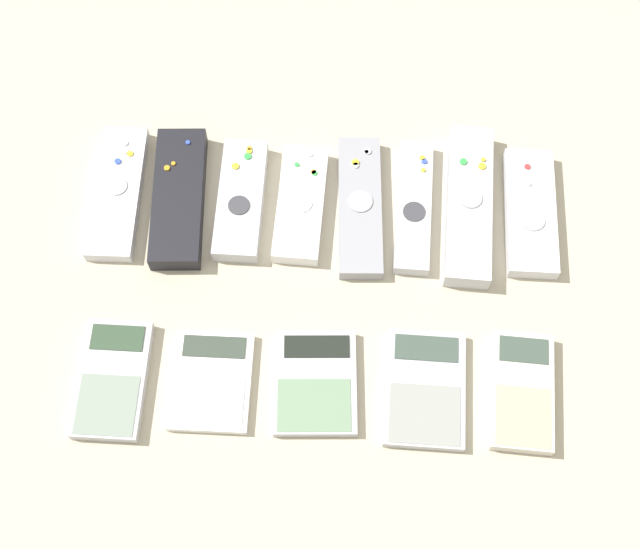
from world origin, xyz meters
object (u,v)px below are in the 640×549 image
(remote_7, at_px, (530,213))
(calculator_3, at_px, (425,389))
(remote_6, at_px, (469,205))
(calculator_1, at_px, (211,381))
(remote_3, at_px, (301,204))
(remote_4, at_px, (360,206))
(calculator_0, at_px, (113,379))
(remote_5, at_px, (414,206))
(calculator_4, at_px, (522,391))
(remote_1, at_px, (179,198))
(remote_2, at_px, (241,200))
(calculator_2, at_px, (318,383))
(remote_0, at_px, (118,192))

(remote_7, bearing_deg, calculator_3, -118.97)
(remote_6, bearing_deg, calculator_1, -138.70)
(remote_3, bearing_deg, remote_4, 3.04)
(remote_3, distance_m, calculator_3, 0.26)
(remote_6, relative_size, calculator_1, 1.83)
(calculator_0, bearing_deg, remote_7, 26.57)
(remote_5, height_order, calculator_4, same)
(remote_6, distance_m, calculator_1, 0.36)
(remote_3, height_order, calculator_4, remote_3)
(remote_4, relative_size, calculator_3, 1.38)
(remote_1, height_order, remote_4, remote_1)
(calculator_0, bearing_deg, remote_2, 62.47)
(remote_6, height_order, calculator_4, remote_6)
(remote_3, bearing_deg, calculator_1, -108.58)
(remote_4, bearing_deg, calculator_2, -102.76)
(calculator_3, bearing_deg, calculator_0, -177.66)
(remote_0, xyz_separation_m, calculator_3, (0.37, -0.23, -0.00))
(remote_3, height_order, calculator_0, remote_3)
(calculator_0, distance_m, calculator_1, 0.11)
(remote_0, relative_size, remote_6, 0.85)
(remote_4, distance_m, remote_6, 0.13)
(remote_5, relative_size, remote_6, 0.85)
(remote_2, xyz_separation_m, remote_7, (0.34, -0.00, -0.00))
(remote_0, distance_m, calculator_3, 0.43)
(remote_3, height_order, remote_5, remote_3)
(calculator_2, bearing_deg, calculator_4, -2.81)
(remote_0, height_order, remote_5, same)
(remote_2, height_order, calculator_1, remote_2)
(calculator_2, bearing_deg, calculator_1, 178.91)
(remote_2, bearing_deg, calculator_1, -92.74)
(calculator_0, bearing_deg, calculator_1, 2.36)
(remote_4, height_order, remote_6, remote_6)
(remote_7, distance_m, calculator_2, 0.33)
(calculator_1, height_order, calculator_2, calculator_2)
(remote_5, height_order, remote_7, remote_7)
(remote_1, bearing_deg, calculator_1, -77.89)
(calculator_0, bearing_deg, calculator_4, 1.46)
(calculator_0, relative_size, calculator_1, 1.20)
(remote_0, bearing_deg, calculator_2, -42.46)
(remote_4, xyz_separation_m, calculator_3, (0.08, -0.22, -0.00))
(calculator_1, distance_m, calculator_2, 0.12)
(remote_3, bearing_deg, calculator_0, -128.14)
(remote_1, height_order, remote_5, remote_1)
(remote_6, height_order, calculator_2, remote_6)
(remote_1, distance_m, calculator_0, 0.23)
(remote_0, xyz_separation_m, remote_4, (0.29, -0.01, 0.00))
(remote_3, xyz_separation_m, remote_6, (0.20, 0.00, 0.00))
(remote_5, distance_m, remote_7, 0.14)
(calculator_4, bearing_deg, remote_3, 142.13)
(remote_1, xyz_separation_m, calculator_3, (0.29, -0.22, -0.01))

